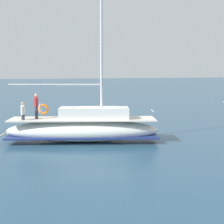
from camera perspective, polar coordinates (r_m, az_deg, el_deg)
name	(u,v)px	position (r m, az deg, el deg)	size (l,w,h in m)	color
ground_plane	(97,135)	(23.94, -2.56, -3.88)	(400.00, 400.00, 0.00)	#284C66
main_sailboat	(84,127)	(21.70, -4.71, -2.57)	(5.52, 9.84, 12.80)	white
seagull	(6,134)	(23.49, -17.23, -3.51)	(0.88, 0.97, 0.17)	silver
mooring_buoy	(101,122)	(28.51, -1.86, -1.69)	(0.78, 0.78, 0.99)	yellow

